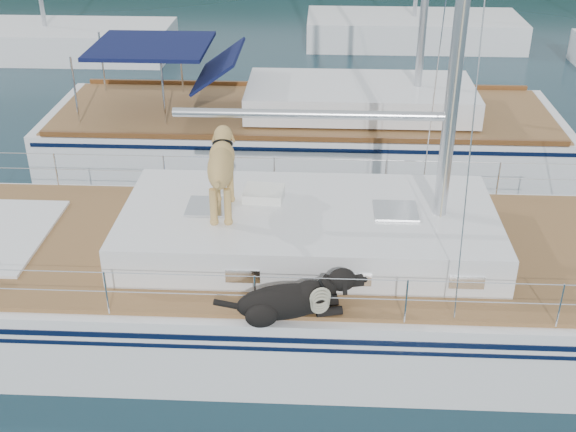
{
  "coord_description": "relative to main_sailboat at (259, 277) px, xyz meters",
  "views": [
    {
      "loc": [
        0.95,
        -8.88,
        6.45
      ],
      "look_at": [
        0.5,
        0.2,
        1.6
      ],
      "focal_mm": 45.0,
      "sensor_mm": 36.0,
      "label": 1
    }
  ],
  "objects": [
    {
      "name": "main_sailboat",
      "position": [
        0.0,
        0.0,
        0.0
      ],
      "size": [
        12.0,
        4.04,
        14.01
      ],
      "color": "white",
      "rests_on": "ground"
    },
    {
      "name": "neighbor_sailboat",
      "position": [
        0.58,
        5.94,
        -0.06
      ],
      "size": [
        11.0,
        3.5,
        13.3
      ],
      "color": "white",
      "rests_on": "ground"
    },
    {
      "name": "bg_boat_center",
      "position": [
        3.91,
        16.01,
        -0.23
      ],
      "size": [
        7.2,
        3.0,
        11.65
      ],
      "color": "white",
      "rests_on": "ground"
    },
    {
      "name": "ground",
      "position": [
        -0.09,
        0.01,
        -0.68
      ],
      "size": [
        120.0,
        120.0,
        0.0
      ],
      "primitive_type": "plane",
      "color": "black",
      "rests_on": "ground"
    },
    {
      "name": "bg_boat_west",
      "position": [
        -8.09,
        14.01,
        -0.24
      ],
      "size": [
        8.0,
        3.0,
        11.65
      ],
      "color": "white",
      "rests_on": "ground"
    }
  ]
}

